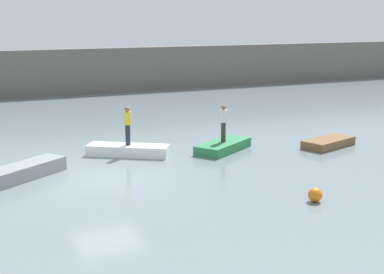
% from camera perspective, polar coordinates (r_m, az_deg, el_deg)
% --- Properties ---
extents(ground_plane, '(120.00, 120.00, 0.00)m').
position_cam_1_polar(ground_plane, '(21.98, -8.63, -4.30)').
color(ground_plane, slate).
extents(embankment_wall, '(80.00, 1.20, 3.58)m').
position_cam_1_polar(embankment_wall, '(45.07, -17.16, 6.06)').
color(embankment_wall, '#666056').
rests_on(embankment_wall, ground_plane).
extents(rowboat_grey, '(3.69, 3.02, 0.55)m').
position_cam_1_polar(rowboat_grey, '(22.82, -16.69, -3.35)').
color(rowboat_grey, gray).
rests_on(rowboat_grey, ground_plane).
extents(rowboat_white, '(3.63, 2.86, 0.48)m').
position_cam_1_polar(rowboat_white, '(25.59, -6.42, -1.33)').
color(rowboat_white, white).
rests_on(rowboat_white, ground_plane).
extents(rowboat_green, '(3.36, 2.78, 0.42)m').
position_cam_1_polar(rowboat_green, '(26.35, 3.15, -0.93)').
color(rowboat_green, '#2D7F47').
rests_on(rowboat_green, ground_plane).
extents(rowboat_brown, '(3.02, 2.05, 0.39)m').
position_cam_1_polar(rowboat_brown, '(27.88, 13.54, -0.56)').
color(rowboat_brown, brown).
rests_on(rowboat_brown, ground_plane).
extents(person_white_shirt, '(0.32, 0.32, 1.73)m').
position_cam_1_polar(person_white_shirt, '(26.11, 3.18, 1.58)').
color(person_white_shirt, '#38332D').
rests_on(person_white_shirt, rowboat_green).
extents(person_yellow_shirt, '(0.32, 0.32, 1.75)m').
position_cam_1_polar(person_yellow_shirt, '(25.33, -6.49, 1.35)').
color(person_yellow_shirt, '#232838').
rests_on(person_yellow_shirt, rowboat_white).
extents(mooring_buoy, '(0.49, 0.49, 0.49)m').
position_cam_1_polar(mooring_buoy, '(19.66, 12.26, -5.70)').
color(mooring_buoy, orange).
rests_on(mooring_buoy, ground_plane).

